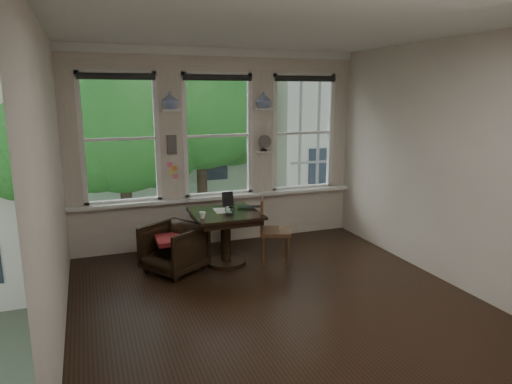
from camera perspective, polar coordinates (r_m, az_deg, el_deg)
name	(u,v)px	position (r m, az deg, el deg)	size (l,w,h in m)	color
ground	(273,297)	(5.48, 2.08, -13.04)	(4.50, 4.50, 0.00)	black
ceiling	(275,28)	(5.00, 2.36, 19.80)	(4.50, 4.50, 0.00)	silver
wall_back	(218,149)	(7.14, -4.81, 5.43)	(4.50, 4.50, 0.00)	beige
wall_front	(407,225)	(3.13, 18.38, -3.99)	(4.50, 4.50, 0.00)	beige
wall_left	(51,185)	(4.66, -24.24, 0.75)	(4.50, 4.50, 0.00)	beige
wall_right	(437,161)	(6.25, 21.66, 3.64)	(4.50, 4.50, 0.00)	beige
window_left	(120,139)	(6.87, -16.63, 6.37)	(1.10, 0.12, 1.90)	white
window_center	(217,136)	(7.12, -4.84, 7.03)	(1.10, 0.12, 1.90)	white
window_right	(302,133)	(7.64, 5.77, 7.36)	(1.10, 0.12, 1.90)	white
shelf_left	(171,110)	(6.83, -10.62, 10.01)	(0.26, 0.16, 0.03)	white
shelf_right	(264,109)	(7.23, 0.95, 10.32)	(0.26, 0.16, 0.03)	white
intercom	(172,144)	(6.90, -10.50, 5.87)	(0.14, 0.06, 0.28)	#59544F
sticky_notes	(172,168)	(6.95, -10.40, 3.00)	(0.16, 0.01, 0.24)	pink
desk_fan	(264,146)	(7.25, 0.99, 5.81)	(0.20, 0.20, 0.24)	#59544F
vase_left	(170,100)	(6.83, -10.67, 11.18)	(0.24, 0.24, 0.25)	white
vase_right	(264,100)	(7.22, 0.95, 11.43)	(0.24, 0.24, 0.25)	white
table	(226,238)	(6.36, -3.81, -5.79)	(0.90, 0.90, 0.75)	black
armchair_left	(174,248)	(6.20, -10.23, -6.96)	(0.69, 0.71, 0.65)	black
cushion_red	(174,239)	(6.16, -10.27, -5.84)	(0.45, 0.45, 0.06)	maroon
side_chair_right	(275,231)	(6.40, 2.43, -4.88)	(0.42, 0.42, 0.92)	#482D19
laptop	(250,208)	(6.40, -0.77, -2.04)	(0.35, 0.22, 0.03)	black
mug	(202,215)	(5.97, -6.72, -2.89)	(0.09, 0.09, 0.08)	white
drinking_glass	(230,211)	(6.11, -3.30, -2.37)	(0.14, 0.14, 0.11)	white
tablet	(228,199)	(6.51, -3.54, -0.93)	(0.16, 0.02, 0.22)	black
papers	(223,211)	(6.33, -4.19, -2.33)	(0.22, 0.30, 0.00)	silver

